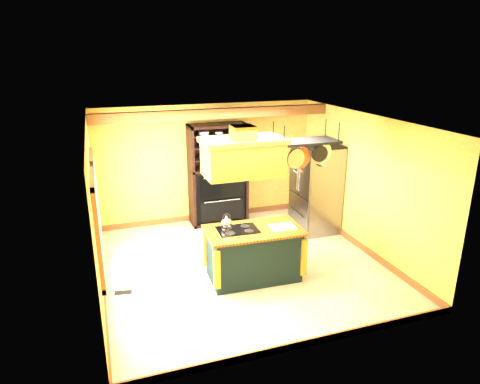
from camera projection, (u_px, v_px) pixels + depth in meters
floor at (243, 265)px, 8.00m from camera, size 5.00×5.00×0.00m
ceiling at (243, 120)px, 7.15m from camera, size 5.00×5.00×0.00m
wall_back at (207, 163)px, 9.83m from camera, size 5.00×0.02×2.70m
wall_front at (308, 258)px, 5.33m from camera, size 5.00×0.02×2.70m
wall_left at (95, 213)px, 6.82m from camera, size 0.02×5.00×2.70m
wall_right at (363, 183)px, 8.34m from camera, size 0.02×5.00×2.70m
ceiling_beam at (216, 114)px, 8.72m from camera, size 5.00×0.15×0.20m
window_near at (98, 229)px, 6.09m from camera, size 0.06×1.06×1.56m
window_far at (96, 198)px, 7.35m from camera, size 0.06×1.06×1.56m
kitchen_island at (253, 253)px, 7.42m from camera, size 1.67×0.97×1.11m
range_hood at (243, 155)px, 6.80m from camera, size 1.31×0.74×0.80m
pot_rack at (305, 147)px, 7.14m from camera, size 1.18×0.54×0.81m
refrigerator at (315, 189)px, 9.34m from camera, size 0.82×0.97×1.90m
hutch at (218, 185)px, 9.80m from camera, size 1.29×0.59×2.29m
floor_register at (123, 292)px, 7.08m from camera, size 0.30×0.17×0.01m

